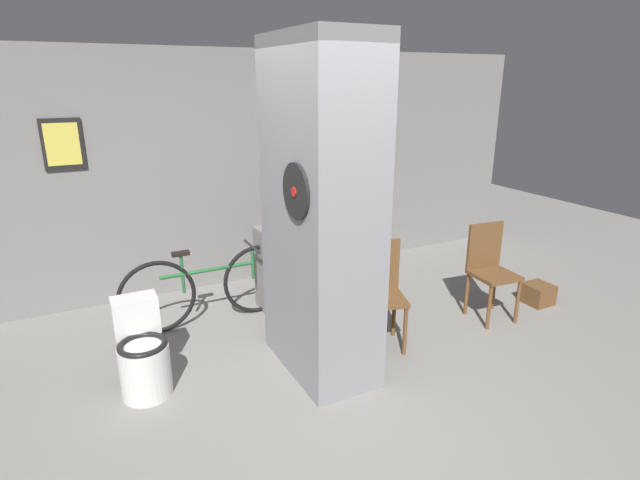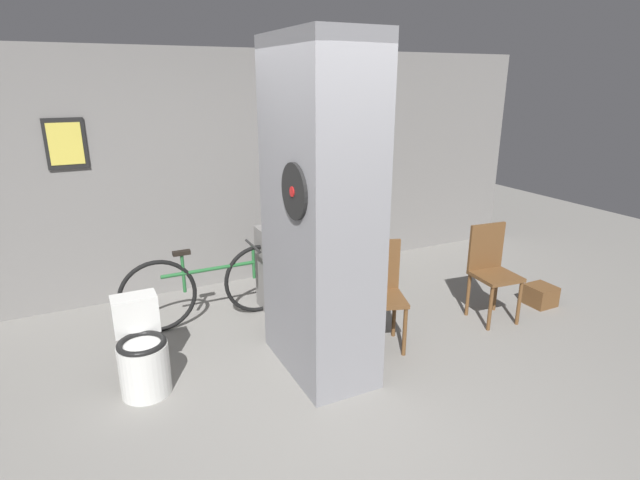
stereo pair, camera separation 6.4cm
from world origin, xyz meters
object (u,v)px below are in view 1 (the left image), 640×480
Objects in this scene: bicycle at (210,287)px; bottle_tall at (303,214)px; chair_near_pillar at (380,289)px; chair_by_doorway at (490,267)px; toilet at (143,355)px.

bottle_tall reaches higher than bicycle.
chair_by_doorway is (1.26, -0.04, 0.00)m from chair_near_pillar.
chair_near_pillar and chair_by_doorway have the same top height.
bottle_tall is at bearing 119.84° from chair_near_pillar.
bottle_tall is at bearing 2.12° from bicycle.
bottle_tall reaches higher than toilet.
bicycle is (-1.24, 1.08, -0.15)m from chair_near_pillar.
bicycle is 1.19m from bottle_tall.
bottle_tall is (-0.21, 1.12, 0.44)m from chair_near_pillar.
bicycle is (-2.50, 1.12, -0.15)m from chair_by_doorway.
bicycle is at bearing -177.88° from bottle_tall.
chair_by_doorway is at bearing -38.21° from bottle_tall.
bottle_tall is at bearing 27.31° from toilet.
chair_near_pillar reaches higher than toilet.
chair_by_doorway is 2.75m from bicycle.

